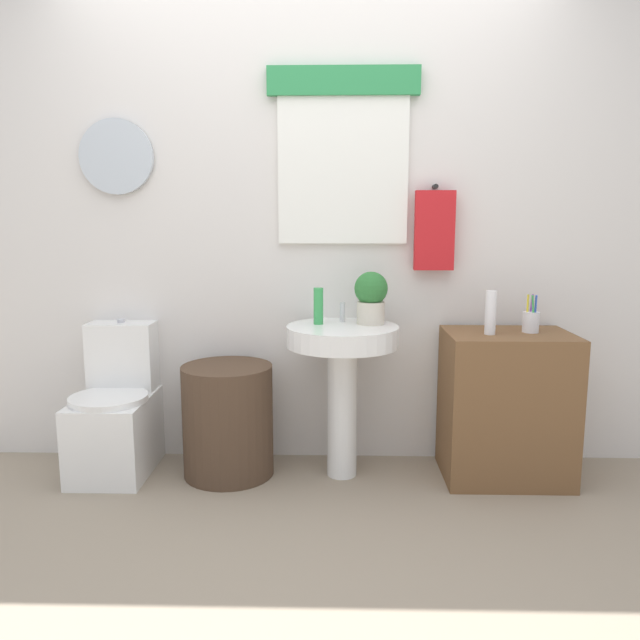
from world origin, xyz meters
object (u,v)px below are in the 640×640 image
toilet (117,415)px  toothbrush_cup (531,321)px  soap_bottle (318,306)px  lotion_bottle (491,313)px  wooden_cabinet (506,406)px  laundry_hamper (228,420)px  pedestal_sink (342,361)px  potted_plant (371,296)px

toilet → toothbrush_cup: size_ratio=4.16×
soap_bottle → lotion_bottle: soap_bottle is taller
toilet → lotion_bottle: (1.86, -0.08, 0.55)m
soap_bottle → wooden_cabinet: bearing=-3.1°
laundry_hamper → wooden_cabinet: wooden_cabinet is taller
wooden_cabinet → lotion_bottle: lotion_bottle is taller
toilet → lotion_bottle: size_ratio=3.67×
soap_bottle → lotion_bottle: 0.83m
soap_bottle → lotion_bottle: size_ratio=0.86×
pedestal_sink → potted_plant: bearing=23.2°
pedestal_sink → wooden_cabinet: pedestal_sink is taller
toilet → soap_bottle: bearing=0.8°
soap_bottle → toothbrush_cup: size_ratio=0.98×
laundry_hamper → lotion_bottle: 1.40m
laundry_hamper → potted_plant: size_ratio=2.16×
wooden_cabinet → potted_plant: (-0.67, 0.06, 0.54)m
pedestal_sink → lotion_bottle: (0.71, -0.04, 0.25)m
soap_bottle → toothbrush_cup: soap_bottle is taller
soap_bottle → potted_plant: 0.26m
toilet → pedestal_sink: 1.19m
laundry_hamper → potted_plant: bearing=4.8°
pedestal_sink → toothbrush_cup: toothbrush_cup is taller
pedestal_sink → potted_plant: size_ratio=2.94×
laundry_hamper → lotion_bottle: lotion_bottle is taller
lotion_bottle → toothbrush_cup: bearing=15.8°
wooden_cabinet → toothbrush_cup: size_ratio=3.98×
toilet → lotion_bottle: lotion_bottle is taller
potted_plant → lotion_bottle: 0.58m
laundry_hamper → toothbrush_cup: size_ratio=3.04×
pedestal_sink → lotion_bottle: bearing=-3.2°
toilet → pedestal_sink: toilet is taller
wooden_cabinet → lotion_bottle: bearing=-159.3°
pedestal_sink → lotion_bottle: size_ratio=3.65×
pedestal_sink → toothbrush_cup: bearing=1.3°
potted_plant → lotion_bottle: (0.57, -0.10, -0.07)m
pedestal_sink → toilet: bearing=178.2°
toilet → lotion_bottle: bearing=-2.3°
laundry_hamper → toothbrush_cup: (1.49, 0.02, 0.51)m
toothbrush_cup → toilet: bearing=179.6°
laundry_hamper → wooden_cabinet: size_ratio=0.77×
potted_plant → lotion_bottle: bearing=-10.0°
lotion_bottle → toothbrush_cup: (0.21, 0.06, -0.05)m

